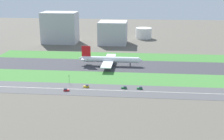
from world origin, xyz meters
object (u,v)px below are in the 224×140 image
airliner (109,60)px  traffic_light (69,79)px  car_1 (124,88)px  car_0 (66,90)px  terminal_building (60,28)px  car_3 (86,86)px  car_2 (140,88)px  fuel_tank_west (144,33)px  hangar_building (113,33)px

airliner → traffic_light: bearing=-114.2°
car_1 → airliner: bearing=105.9°
car_1 → car_0: (-44.57, -10.00, 0.00)m
traffic_light → airliner: bearing=65.8°
traffic_light → terminal_building: (-53.29, 174.01, 16.79)m
car_3 → car_1: (30.46, 0.00, 0.00)m
car_0 → traffic_light: size_ratio=0.61×
car_2 → fuel_tank_west: bearing=89.3°
terminal_building → airliner: bearing=-54.9°
car_2 → car_1: size_ratio=1.00×
car_0 → fuel_tank_west: 244.53m
airliner → fuel_tank_west: bearing=77.7°
car_2 → fuel_tank_west: fuel_tank_west is taller
hangar_building → car_3: bearing=-91.2°
traffic_light → terminal_building: bearing=107.0°
car_3 → fuel_tank_west: size_ratio=0.18×
traffic_light → car_1: bearing=-9.8°
car_2 → fuel_tank_west: (2.88, 227.00, 6.90)m
fuel_tank_west → car_2: bearing=-90.7°
airliner → terminal_building: 140.19m
car_0 → fuel_tank_west: (59.80, 237.00, 6.90)m
airliner → car_3: airliner is taller
car_3 → car_1: 30.46m
car_0 → fuel_tank_west: fuel_tank_west is taller
airliner → hangar_building: size_ratio=1.72×
terminal_building → traffic_light: bearing=-73.0°
airliner → car_3: (-11.02, -68.00, -5.31)m
airliner → car_2: bearing=-65.0°
airliner → car_3: size_ratio=14.77×
fuel_tank_west → car_1: bearing=-93.8°
car_3 → terminal_building: (-69.20, 182.00, 20.16)m
car_3 → fuel_tank_west: 231.65m
car_2 → hangar_building: hangar_building is taller
car_2 → traffic_light: size_ratio=0.61×
airliner → car_1: airliner is taller
car_3 → airliner: bearing=80.8°
hangar_building → fuel_tank_west: size_ratio=1.58×
hangar_building → terminal_building: bearing=180.0°
car_2 → traffic_light: 59.36m
traffic_light → fuel_tank_west: fuel_tank_west is taller
hangar_building → car_2: bearing=-77.9°
traffic_light → hangar_building: (19.78, 174.01, 10.90)m
airliner → hangar_building: 114.57m
airliner → car_3: bearing=-99.2°
terminal_building → hangar_building: (73.07, 0.00, -5.89)m
car_1 → fuel_tank_west: (15.23, 227.00, 6.90)m
car_3 → terminal_building: 195.75m
car_0 → terminal_building: 200.76m
fuel_tank_west → hangar_building: bearing=-132.9°
car_2 → terminal_building: 214.65m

